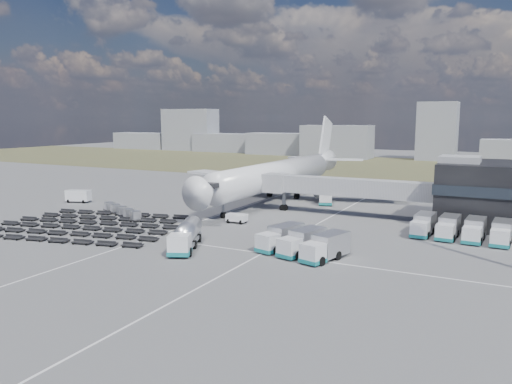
% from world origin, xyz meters
% --- Properties ---
extents(ground, '(420.00, 420.00, 0.00)m').
position_xyz_m(ground, '(0.00, 0.00, 0.00)').
color(ground, '#565659').
rests_on(ground, ground).
extents(grass_strip, '(420.00, 90.00, 0.01)m').
position_xyz_m(grass_strip, '(0.00, 110.00, 0.01)').
color(grass_strip, brown).
rests_on(grass_strip, ground).
extents(lane_markings, '(47.12, 110.00, 0.01)m').
position_xyz_m(lane_markings, '(9.77, 3.00, 0.01)').
color(lane_markings, silver).
rests_on(lane_markings, ground).
extents(jet_bridge, '(30.30, 3.80, 7.05)m').
position_xyz_m(jet_bridge, '(15.90, 20.42, 5.05)').
color(jet_bridge, '#939399').
rests_on(jet_bridge, ground).
extents(airliner, '(51.59, 64.53, 17.62)m').
position_xyz_m(airliner, '(0.00, 32.38, 5.29)').
color(airliner, silver).
rests_on(airliner, ground).
extents(skyline, '(312.80, 26.87, 23.44)m').
position_xyz_m(skyline, '(17.83, 151.02, 8.53)').
color(skyline, gray).
rests_on(skyline, ground).
extents(fuel_tanker, '(6.81, 10.80, 3.44)m').
position_xyz_m(fuel_tanker, '(5.94, -10.47, 1.72)').
color(fuel_tanker, silver).
rests_on(fuel_tanker, ground).
extents(pushback_tug, '(3.36, 2.02, 1.47)m').
position_xyz_m(pushback_tug, '(4.00, 6.62, 0.74)').
color(pushback_tug, silver).
rests_on(pushback_tug, ground).
extents(utility_van, '(5.17, 3.49, 2.50)m').
position_xyz_m(utility_van, '(-34.49, 9.49, 1.25)').
color(utility_van, silver).
rests_on(utility_van, ground).
extents(catering_truck, '(4.43, 6.68, 2.84)m').
position_xyz_m(catering_truck, '(10.79, 30.67, 1.45)').
color(catering_truck, silver).
rests_on(catering_truck, ground).
extents(service_trucks_near, '(11.19, 9.59, 2.91)m').
position_xyz_m(service_trucks_near, '(20.60, -6.29, 1.58)').
color(service_trucks_near, silver).
rests_on(service_trucks_near, ground).
extents(service_trucks_far, '(13.10, 7.72, 2.83)m').
position_xyz_m(service_trucks_far, '(37.59, 11.34, 1.54)').
color(service_trucks_far, silver).
rests_on(service_trucks_far, ground).
extents(uld_row, '(13.06, 7.08, 1.51)m').
position_xyz_m(uld_row, '(-16.81, 2.57, 0.90)').
color(uld_row, black).
rests_on(uld_row, ground).
extents(baggage_dollies, '(31.47, 26.11, 0.66)m').
position_xyz_m(baggage_dollies, '(-15.34, -6.96, 0.33)').
color(baggage_dollies, black).
rests_on(baggage_dollies, ground).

